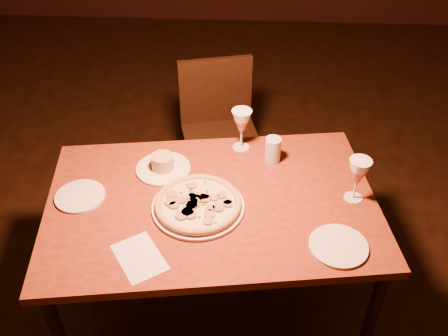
{
  "coord_description": "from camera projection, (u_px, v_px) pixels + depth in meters",
  "views": [
    {
      "loc": [
        0.26,
        -1.58,
        2.09
      ],
      "look_at": [
        0.18,
        -0.05,
        0.85
      ],
      "focal_mm": 40.0,
      "sensor_mm": 36.0,
      "label": 1
    }
  ],
  "objects": [
    {
      "name": "ramekin_saucer",
      "position": [
        163.0,
        165.0,
        2.16
      ],
      "size": [
        0.24,
        0.24,
        0.08
      ],
      "color": "white",
      "rests_on": "dining_table"
    },
    {
      "name": "menu_card",
      "position": [
        140.0,
        257.0,
        1.79
      ],
      "size": [
        0.24,
        0.26,
        0.0
      ],
      "primitive_type": "cube",
      "rotation": [
        0.0,
        0.0,
        0.6
      ],
      "color": "white",
      "rests_on": "dining_table"
    },
    {
      "name": "chair_far",
      "position": [
        220.0,
        129.0,
        2.83
      ],
      "size": [
        0.5,
        0.5,
        0.86
      ],
      "rotation": [
        0.0,
        0.0,
        0.25
      ],
      "color": "black",
      "rests_on": "floor"
    },
    {
      "name": "wine_glass_far",
      "position": [
        241.0,
        130.0,
        2.24
      ],
      "size": [
        0.09,
        0.09,
        0.2
      ],
      "primitive_type": null,
      "color": "#C85A53",
      "rests_on": "dining_table"
    },
    {
      "name": "dining_table",
      "position": [
        212.0,
        212.0,
        2.06
      ],
      "size": [
        1.44,
        1.04,
        0.71
      ],
      "rotation": [
        0.0,
        0.0,
        0.14
      ],
      "color": "brown",
      "rests_on": "floor"
    },
    {
      "name": "side_plate_left",
      "position": [
        80.0,
        196.0,
        2.03
      ],
      "size": [
        0.2,
        0.2,
        0.01
      ],
      "primitive_type": "cylinder",
      "color": "white",
      "rests_on": "dining_table"
    },
    {
      "name": "wine_glass_right",
      "position": [
        357.0,
        180.0,
        1.97
      ],
      "size": [
        0.09,
        0.09,
        0.19
      ],
      "primitive_type": null,
      "color": "#C85A53",
      "rests_on": "dining_table"
    },
    {
      "name": "side_plate_near",
      "position": [
        339.0,
        246.0,
        1.82
      ],
      "size": [
        0.22,
        0.22,
        0.01
      ],
      "primitive_type": "cylinder",
      "color": "white",
      "rests_on": "dining_table"
    },
    {
      "name": "pizza_plate",
      "position": [
        198.0,
        204.0,
        1.97
      ],
      "size": [
        0.37,
        0.37,
        0.04
      ],
      "color": "white",
      "rests_on": "dining_table"
    },
    {
      "name": "floor",
      "position": [
        190.0,
        290.0,
        2.55
      ],
      "size": [
        7.0,
        7.0,
        0.0
      ],
      "primitive_type": "plane",
      "color": "#321E10",
      "rests_on": "ground"
    },
    {
      "name": "water_tumbler",
      "position": [
        273.0,
        150.0,
        2.19
      ],
      "size": [
        0.07,
        0.07,
        0.12
      ],
      "primitive_type": "cylinder",
      "color": "silver",
      "rests_on": "dining_table"
    }
  ]
}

